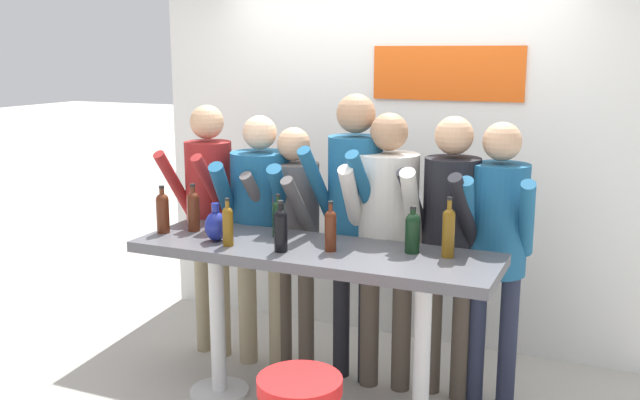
% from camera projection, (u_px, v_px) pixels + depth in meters
% --- Properties ---
extents(back_wall, '(3.64, 0.12, 2.81)m').
position_uv_depth(back_wall, '(392.00, 144.00, 5.07)').
color(back_wall, silver).
rests_on(back_wall, ground_plane).
extents(tasting_table, '(2.04, 0.63, 1.00)m').
position_uv_depth(tasting_table, '(313.00, 276.00, 3.96)').
color(tasting_table, '#4C4C51').
rests_on(tasting_table, ground_plane).
extents(person_far_left, '(0.39, 0.53, 1.72)m').
position_uv_depth(person_far_left, '(209.00, 201.00, 4.74)').
color(person_far_left, gray).
rests_on(person_far_left, ground_plane).
extents(person_left, '(0.52, 0.61, 1.66)m').
position_uv_depth(person_left, '(261.00, 215.00, 4.59)').
color(person_left, gray).
rests_on(person_left, ground_plane).
extents(person_center_left, '(0.43, 0.54, 1.60)m').
position_uv_depth(person_center_left, '(293.00, 222.00, 4.51)').
color(person_center_left, '#473D33').
rests_on(person_center_left, ground_plane).
extents(person_center, '(0.45, 0.58, 1.81)m').
position_uv_depth(person_center, '(354.00, 205.00, 4.33)').
color(person_center, black).
rests_on(person_center, ground_plane).
extents(person_center_right, '(0.47, 0.57, 1.71)m').
position_uv_depth(person_center_right, '(387.00, 222.00, 4.24)').
color(person_center_right, '#473D33').
rests_on(person_center_right, ground_plane).
extents(person_right, '(0.45, 0.57, 1.70)m').
position_uv_depth(person_right, '(450.00, 226.00, 4.13)').
color(person_right, '#473D33').
rests_on(person_right, ground_plane).
extents(person_far_right, '(0.43, 0.55, 1.68)m').
position_uv_depth(person_far_right, '(497.00, 233.00, 4.05)').
color(person_far_right, '#23283D').
rests_on(person_far_right, ground_plane).
extents(wine_bottle_0, '(0.06, 0.06, 0.27)m').
position_uv_depth(wine_bottle_0, '(228.00, 224.00, 3.94)').
color(wine_bottle_0, brown).
rests_on(wine_bottle_0, tasting_table).
extents(wine_bottle_1, '(0.07, 0.07, 0.32)m').
position_uv_depth(wine_bottle_1, '(449.00, 230.00, 3.72)').
color(wine_bottle_1, brown).
rests_on(wine_bottle_1, tasting_table).
extents(wine_bottle_2, '(0.08, 0.08, 0.28)m').
position_uv_depth(wine_bottle_2, '(163.00, 211.00, 4.23)').
color(wine_bottle_2, '#4C1E0F').
rests_on(wine_bottle_2, tasting_table).
extents(wine_bottle_3, '(0.07, 0.07, 0.28)m').
position_uv_depth(wine_bottle_3, '(281.00, 228.00, 3.83)').
color(wine_bottle_3, black).
rests_on(wine_bottle_3, tasting_table).
extents(wine_bottle_4, '(0.07, 0.07, 0.29)m').
position_uv_depth(wine_bottle_4, '(193.00, 209.00, 4.26)').
color(wine_bottle_4, '#4C1E0F').
rests_on(wine_bottle_4, tasting_table).
extents(wine_bottle_5, '(0.06, 0.06, 0.28)m').
position_uv_depth(wine_bottle_5, '(330.00, 228.00, 3.84)').
color(wine_bottle_5, '#4C1E0F').
rests_on(wine_bottle_5, tasting_table).
extents(wine_bottle_6, '(0.08, 0.08, 0.25)m').
position_uv_depth(wine_bottle_6, '(413.00, 231.00, 3.80)').
color(wine_bottle_6, black).
rests_on(wine_bottle_6, tasting_table).
extents(wine_bottle_7, '(0.07, 0.07, 0.25)m').
position_uv_depth(wine_bottle_7, '(278.00, 217.00, 4.13)').
color(wine_bottle_7, black).
rests_on(wine_bottle_7, tasting_table).
extents(decorative_vase, '(0.13, 0.13, 0.22)m').
position_uv_depth(decorative_vase, '(216.00, 226.00, 4.05)').
color(decorative_vase, navy).
rests_on(decorative_vase, tasting_table).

